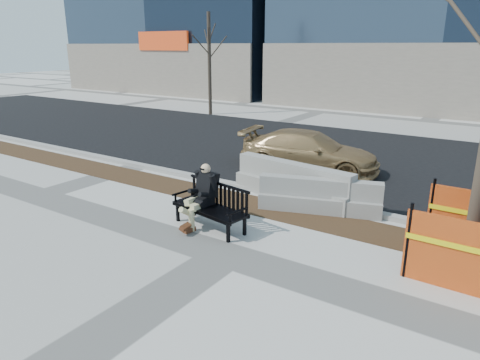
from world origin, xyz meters
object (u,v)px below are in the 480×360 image
(sedan, at_px, (308,171))
(jersey_barrier_left, at_px, (293,198))
(bench, at_px, (210,228))
(tree_fence, at_px, (465,270))
(seated_man, at_px, (204,224))
(jersey_barrier_right, at_px, (319,211))

(sedan, xyz_separation_m, jersey_barrier_left, (0.79, -2.67, 0.00))
(bench, relative_size, tree_fence, 0.28)
(seated_man, xyz_separation_m, jersey_barrier_right, (1.85, 2.17, 0.00))
(seated_man, xyz_separation_m, sedan, (0.11, 5.31, 0.00))
(seated_man, relative_size, jersey_barrier_right, 0.47)
(bench, bearing_deg, jersey_barrier_right, 64.62)
(seated_man, height_order, jersey_barrier_left, seated_man)
(sedan, bearing_deg, jersey_barrier_right, -159.11)
(seated_man, xyz_separation_m, tree_fence, (5.24, 0.92, 0.00))
(jersey_barrier_left, distance_m, jersey_barrier_right, 1.06)
(bench, distance_m, jersey_barrier_left, 2.81)
(tree_fence, xyz_separation_m, jersey_barrier_left, (-4.34, 1.72, 0.00))
(sedan, bearing_deg, seated_man, 170.68)
(sedan, bearing_deg, jersey_barrier_left, -171.66)
(bench, height_order, jersey_barrier_right, bench)
(bench, distance_m, seated_man, 0.27)
(seated_man, height_order, sedan, seated_man)
(bench, xyz_separation_m, jersey_barrier_left, (0.65, 2.74, 0.00))
(bench, bearing_deg, sedan, 101.37)
(sedan, distance_m, jersey_barrier_left, 2.78)
(jersey_barrier_right, bearing_deg, seated_man, -148.55)
(sedan, relative_size, jersey_barrier_left, 1.28)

